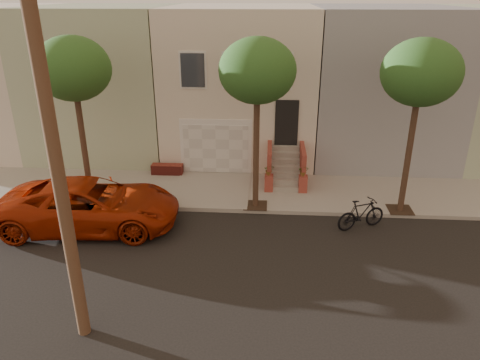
{
  "coord_description": "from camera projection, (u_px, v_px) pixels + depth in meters",
  "views": [
    {
      "loc": [
        1.46,
        -11.78,
        7.87
      ],
      "look_at": [
        0.46,
        3.0,
        1.59
      ],
      "focal_mm": 33.72,
      "sensor_mm": 36.0,
      "label": 1
    }
  ],
  "objects": [
    {
      "name": "house_row",
      "position": [
        242.0,
        80.0,
        22.84
      ],
      "size": [
        33.1,
        11.7,
        7.0
      ],
      "color": "beige",
      "rests_on": "sidewalk"
    },
    {
      "name": "tree_left",
      "position": [
        73.0,
        70.0,
        15.85
      ],
      "size": [
        2.7,
        2.57,
        6.3
      ],
      "color": "#2D2116",
      "rests_on": "sidewalk"
    },
    {
      "name": "pickup_truck",
      "position": [
        90.0,
        205.0,
        15.89
      ],
      "size": [
        6.4,
        3.3,
        1.73
      ],
      "primitive_type": "imported",
      "rotation": [
        0.0,
        0.0,
        1.64
      ],
      "color": "#972207",
      "rests_on": "ground"
    },
    {
      "name": "tree_right",
      "position": [
        421.0,
        74.0,
        15.11
      ],
      "size": [
        2.7,
        2.57,
        6.3
      ],
      "color": "#2D2116",
      "rests_on": "sidewalk"
    },
    {
      "name": "motorcycle",
      "position": [
        361.0,
        214.0,
        15.88
      ],
      "size": [
        1.94,
        1.25,
        1.13
      ],
      "primitive_type": "imported",
      "rotation": [
        0.0,
        0.0,
        1.99
      ],
      "color": "black",
      "rests_on": "ground"
    },
    {
      "name": "sidewalk",
      "position": [
        233.0,
        191.0,
        18.87
      ],
      "size": [
        40.0,
        3.7,
        0.15
      ],
      "primitive_type": "cube",
      "color": "#9B998D",
      "rests_on": "ground"
    },
    {
      "name": "tree_mid",
      "position": [
        257.0,
        72.0,
        15.45
      ],
      "size": [
        2.7,
        2.57,
        6.3
      ],
      "color": "#2D2116",
      "rests_on": "sidewalk"
    },
    {
      "name": "ground",
      "position": [
        219.0,
        264.0,
        13.98
      ],
      "size": [
        90.0,
        90.0,
        0.0
      ],
      "primitive_type": "plane",
      "color": "black",
      "rests_on": "ground"
    }
  ]
}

